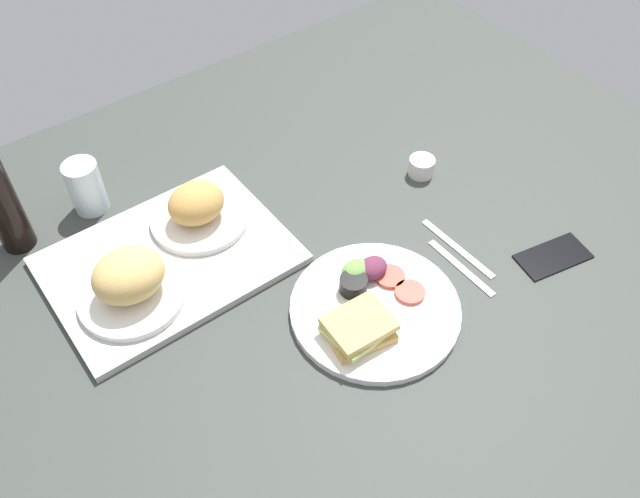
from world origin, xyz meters
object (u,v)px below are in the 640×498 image
object	(u,v)px
drinking_glass	(86,187)
bread_plate_near	(129,281)
soda_bottle	(0,201)
knife	(457,248)
plate_with_salad	(371,307)
fork	(461,267)
cell_phone	(553,256)
espresso_cup	(421,167)
bread_plate_far	(198,209)
serving_tray	(169,260)

from	to	relation	value
drinking_glass	bread_plate_near	bearing A→B (deg)	-98.11
bread_plate_near	soda_bottle	size ratio (longest dim) A/B	0.84
bread_plate_near	knife	distance (cm)	62.74
plate_with_salad	fork	bearing A→B (deg)	-6.64
cell_phone	soda_bottle	bearing A→B (deg)	152.44
drinking_glass	knife	xyz separation A→B (cm)	(52.71, -54.27, -5.47)
drinking_glass	espresso_cup	bearing A→B (deg)	-28.40
drinking_glass	espresso_cup	distance (cm)	70.57
bread_plate_far	espresso_cup	size ratio (longest dim) A/B	3.56
espresso_cup	cell_phone	bearing A→B (deg)	-83.08
bread_plate_near	plate_with_salad	world-z (taller)	bread_plate_near
knife	espresso_cup	bearing A→B (deg)	-24.96
bread_plate_near	soda_bottle	xyz separation A→B (cm)	(-11.79, 27.17, 5.59)
knife	serving_tray	bearing A→B (deg)	55.84
espresso_cup	fork	xyz separation A→B (cm)	(-12.28, -24.76, -1.75)
cell_phone	fork	bearing A→B (deg)	163.08
serving_tray	bread_plate_near	size ratio (longest dim) A/B	2.32
knife	cell_phone	bearing A→B (deg)	-134.71
bread_plate_near	drinking_glass	bearing A→B (deg)	81.89
plate_with_salad	fork	distance (cm)	20.83
bread_plate_near	bread_plate_far	size ratio (longest dim) A/B	0.97
bread_plate_far	cell_phone	world-z (taller)	bread_plate_far
serving_tray	bread_plate_near	world-z (taller)	bread_plate_near
plate_with_salad	knife	xyz separation A→B (cm)	(23.64, 1.60, -1.36)
espresso_cup	cell_phone	world-z (taller)	espresso_cup
soda_bottle	espresso_cup	bearing A→B (deg)	-22.76
drinking_glass	fork	distance (cm)	76.79
bread_plate_far	fork	distance (cm)	52.82
bread_plate_far	espresso_cup	bearing A→B (deg)	-17.76
fork	knife	world-z (taller)	same
cell_phone	drinking_glass	bearing A→B (deg)	145.97
bread_plate_far	soda_bottle	bearing A→B (deg)	150.36
soda_bottle	fork	size ratio (longest dim) A/B	1.36
soda_bottle	cell_phone	bearing A→B (deg)	-38.97
knife	soda_bottle	bearing A→B (deg)	51.18
plate_with_salad	cell_phone	world-z (taller)	plate_with_salad
bread_plate_near	espresso_cup	distance (cm)	66.33
fork	cell_phone	xyz separation A→B (cm)	(16.35, -8.82, 0.15)
fork	plate_with_salad	bearing A→B (deg)	83.69
fork	soda_bottle	bearing A→B (deg)	49.11
plate_with_salad	espresso_cup	size ratio (longest dim) A/B	5.53
serving_tray	bread_plate_far	world-z (taller)	bread_plate_far
soda_bottle	bread_plate_near	bearing A→B (deg)	-66.55
bread_plate_far	drinking_glass	size ratio (longest dim) A/B	1.74
bread_plate_near	knife	bearing A→B (deg)	-24.81
drinking_glass	cell_phone	distance (cm)	94.31
serving_tray	plate_with_salad	xyz separation A→B (cm)	(23.57, -32.57, 0.81)
drinking_glass	serving_tray	bearing A→B (deg)	-76.72
drinking_glass	soda_bottle	xyz separation A→B (cm)	(-15.78, -0.89, 5.87)
serving_tray	plate_with_salad	distance (cm)	40.21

